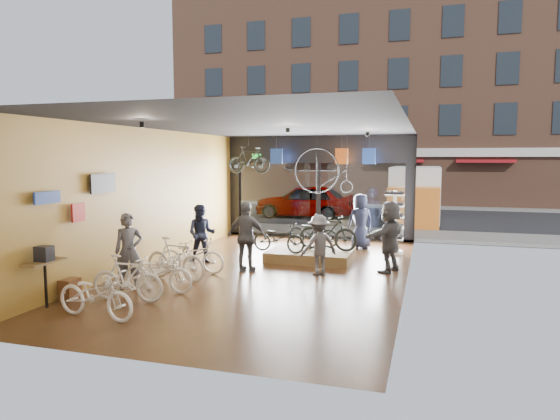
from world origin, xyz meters
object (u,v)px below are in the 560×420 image
at_px(display_bike_mid, 328,232).
at_px(customer_5, 390,237).
at_px(customer_2, 247,237).
at_px(display_platform, 311,255).
at_px(customer_4, 360,221).
at_px(floor_bike_2, 158,272).
at_px(customer_1, 202,234).
at_px(hung_bike, 249,160).
at_px(display_bike_right, 313,232).
at_px(display_bike_left, 279,238).
at_px(penny_farthing, 326,172).
at_px(customer_3, 319,245).
at_px(floor_bike_0, 96,294).
at_px(floor_bike_4, 192,255).
at_px(customer_0, 129,251).
at_px(street_car, 305,201).
at_px(sunglasses_rack, 394,222).
at_px(floor_bike_3, 175,259).
at_px(box_truck, 415,196).

bearing_deg(display_bike_mid, customer_5, -110.11).
bearing_deg(customer_5, customer_2, -50.43).
distance_m(display_platform, customer_4, 2.62).
xyz_separation_m(floor_bike_2, customer_1, (-0.42, 3.10, 0.39)).
bearing_deg(display_platform, hung_bike, 139.97).
xyz_separation_m(customer_1, customer_4, (4.04, 3.50, 0.08)).
distance_m(display_bike_right, customer_4, 2.03).
height_order(display_bike_left, penny_farthing, penny_farthing).
relative_size(floor_bike_2, customer_3, 1.10).
xyz_separation_m(floor_bike_0, floor_bike_4, (0.04, 3.87, 0.01)).
relative_size(floor_bike_2, display_bike_left, 1.07).
height_order(display_bike_right, customer_0, customer_0).
bearing_deg(floor_bike_4, street_car, -2.81).
bearing_deg(hung_bike, sunglasses_rack, -94.23).
height_order(customer_0, hung_bike, hung_bike).
xyz_separation_m(floor_bike_3, penny_farthing, (2.46, 6.27, 1.97)).
xyz_separation_m(floor_bike_3, customer_2, (1.35, 1.38, 0.40)).
bearing_deg(penny_farthing, sunglasses_rack, -27.19).
bearing_deg(customer_3, customer_5, 168.02).
bearing_deg(floor_bike_2, street_car, 1.58).
relative_size(display_bike_mid, hung_bike, 1.12).
bearing_deg(floor_bike_4, customer_1, 10.86).
bearing_deg(customer_3, customer_0, -7.33).
xyz_separation_m(street_car, display_bike_right, (2.60, -9.51, -0.10)).
bearing_deg(box_truck, floor_bike_0, -108.86).
relative_size(street_car, customer_4, 2.70).
bearing_deg(display_platform, street_car, 104.86).
height_order(customer_1, customer_3, customer_1).
bearing_deg(penny_farthing, customer_4, -28.63).
relative_size(customer_2, sunglasses_rack, 0.94).
bearing_deg(customer_3, customer_4, -137.55).
bearing_deg(floor_bike_3, box_truck, -11.55).
bearing_deg(display_bike_right, floor_bike_2, 165.14).
relative_size(display_bike_mid, customer_4, 0.97).
xyz_separation_m(box_truck, customer_3, (-2.05, -10.91, -0.51)).
height_order(display_platform, customer_5, customer_5).
distance_m(floor_bike_0, floor_bike_2, 2.00).
xyz_separation_m(floor_bike_3, display_bike_mid, (3.10, 3.40, 0.30)).
relative_size(floor_bike_2, floor_bike_4, 0.96).
distance_m(display_platform, customer_1, 3.24).
bearing_deg(display_bike_left, display_platform, -45.83).
xyz_separation_m(floor_bike_0, floor_bike_2, (0.15, 1.99, -0.01)).
height_order(floor_bike_3, customer_1, customer_1).
bearing_deg(customer_2, box_truck, -107.22).
bearing_deg(customer_5, floor_bike_3, -40.72).
bearing_deg(floor_bike_4, display_platform, -49.40).
xyz_separation_m(customer_1, sunglasses_rack, (5.17, 2.97, 0.15)).
distance_m(customer_2, customer_4, 4.82).
bearing_deg(customer_3, penny_farthing, -120.69).
bearing_deg(floor_bike_0, floor_bike_3, 6.78).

